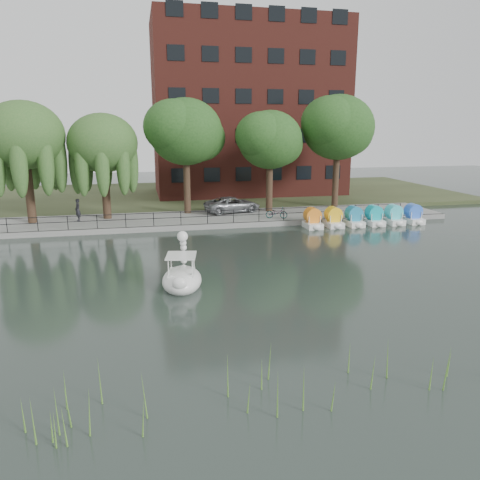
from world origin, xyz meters
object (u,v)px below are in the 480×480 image
object	(u,v)px
minivan	(233,203)
swan_boat	(182,276)
bicycle	(277,212)
pedestrian	(78,208)

from	to	relation	value
minivan	swan_boat	world-z (taller)	swan_boat
bicycle	pedestrian	xyz separation A→B (m)	(-15.32, 2.22, 0.49)
minivan	pedestrian	size ratio (longest dim) A/B	2.76
pedestrian	minivan	bearing A→B (deg)	70.13
pedestrian	swan_boat	distance (m)	17.13
bicycle	pedestrian	size ratio (longest dim) A/B	0.87
minivan	bicycle	distance (m)	4.45
pedestrian	swan_boat	size ratio (longest dim) A/B	0.60
minivan	bicycle	bearing A→B (deg)	-151.76
minivan	swan_boat	size ratio (longest dim) A/B	1.67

